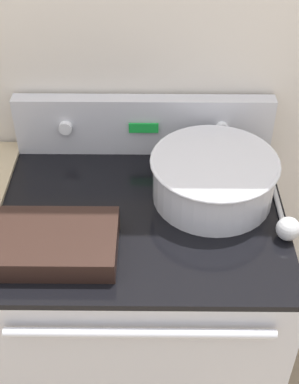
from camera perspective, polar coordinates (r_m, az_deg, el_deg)
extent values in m
cube|color=beige|center=(1.60, -0.63, 15.82)|extent=(8.00, 0.05, 2.50)
cube|color=#BCBCC1|center=(1.82, -0.65, -13.08)|extent=(0.79, 0.65, 0.89)
cube|color=black|center=(1.49, -0.78, -2.44)|extent=(0.79, 0.65, 0.02)
cylinder|color=silver|center=(1.31, -1.04, -14.81)|extent=(0.65, 0.02, 0.02)
cube|color=#BCBCC1|center=(1.66, -0.61, 7.17)|extent=(0.79, 0.05, 0.19)
cylinder|color=white|center=(1.65, -8.95, 6.76)|extent=(0.04, 0.02, 0.04)
cylinder|color=white|center=(1.64, 7.73, 6.71)|extent=(0.04, 0.02, 0.04)
cube|color=green|center=(1.63, -0.63, 6.85)|extent=(0.09, 0.01, 0.03)
cylinder|color=silver|center=(1.50, 6.82, 1.42)|extent=(0.34, 0.34, 0.13)
torus|color=silver|center=(1.47, 7.00, 3.28)|extent=(0.36, 0.36, 0.01)
cylinder|color=beige|center=(1.47, 6.96, 2.87)|extent=(0.31, 0.31, 0.02)
cube|color=black|center=(1.37, -10.03, -5.38)|extent=(0.31, 0.21, 0.06)
cube|color=tan|center=(1.36, -10.10, -4.97)|extent=(0.28, 0.19, 0.03)
cylinder|color=#B7B7B7|center=(1.54, 13.52, -1.15)|extent=(0.01, 0.26, 0.01)
sphere|color=#B7B7B7|center=(1.43, 14.57, -3.81)|extent=(0.06, 0.06, 0.06)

